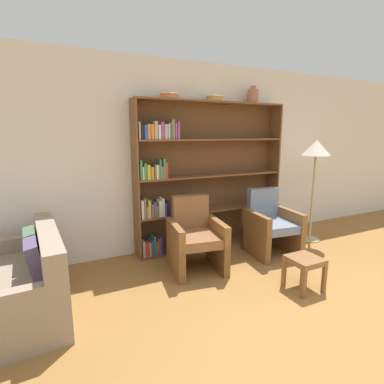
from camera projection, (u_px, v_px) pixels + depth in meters
wall_back at (211, 156)px, 4.69m from camera, size 12.00×0.06×2.75m
bookshelf at (199, 177)px, 4.48m from camera, size 2.39×0.30×2.18m
bowl_sage at (170, 96)px, 4.04m from camera, size 0.25×0.25×0.07m
bowl_copper at (215, 98)px, 4.34m from camera, size 0.26×0.26×0.08m
vase_tall at (253, 96)px, 4.62m from camera, size 0.17×0.17×0.26m
couch at (17, 287)px, 2.87m from camera, size 1.00×1.52×0.81m
armchair_leather at (195, 238)px, 3.84m from camera, size 0.74×0.77×0.92m
armchair_cushioned at (270, 225)px, 4.36m from camera, size 0.71×0.74×0.92m
floor_lamp at (316, 153)px, 4.68m from camera, size 0.43×0.43×1.63m
footstool at (305, 264)px, 3.33m from camera, size 0.34×0.34×0.37m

